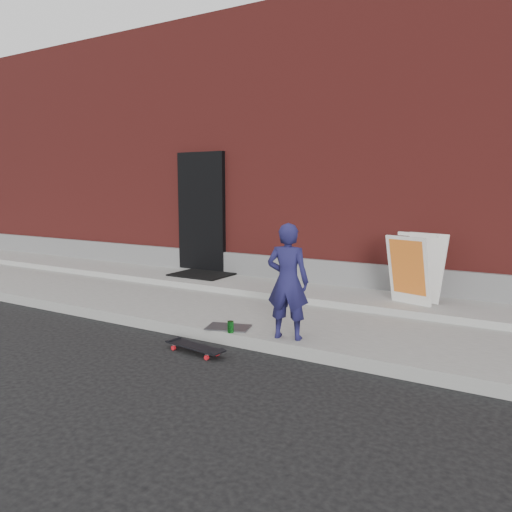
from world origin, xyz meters
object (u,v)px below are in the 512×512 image
Objects in this scene: pizza_sign at (415,268)px; skateboard at (195,347)px; soda_can at (231,327)px; child at (288,281)px.

skateboard is at bearing -123.49° from pizza_sign.
soda_can reaches higher than skateboard.
child is 1.30m from skateboard.
soda_can is at bearing 0.77° from child.
child is 2.30m from pizza_sign.
skateboard is at bearing -111.79° from soda_can.
pizza_sign is 2.82m from soda_can.
skateboard is 0.52m from soda_can.
soda_can is at bearing -125.56° from pizza_sign.
child is at bearing -113.81° from pizza_sign.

